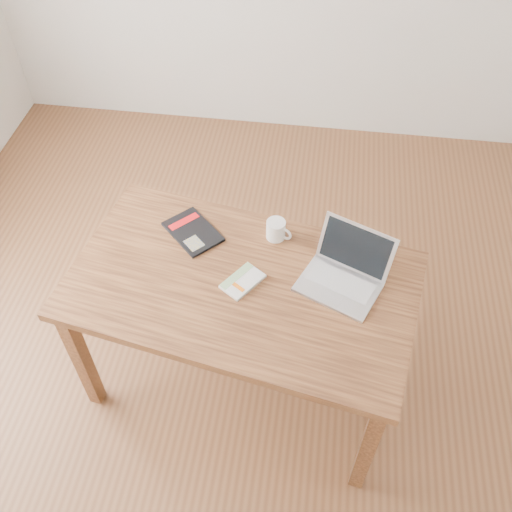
# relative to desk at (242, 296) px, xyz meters

# --- Properties ---
(room) EXTENTS (4.04, 4.04, 2.70)m
(room) POSITION_rel_desk_xyz_m (-0.06, 0.13, 0.69)
(room) COLOR brown
(room) RESTS_ON ground
(desk) EXTENTS (1.52, 1.04, 0.75)m
(desk) POSITION_rel_desk_xyz_m (0.00, 0.00, 0.00)
(desk) COLOR #57321A
(desk) RESTS_ON ground
(white_guidebook) EXTENTS (0.18, 0.20, 0.02)m
(white_guidebook) POSITION_rel_desk_xyz_m (0.00, -0.00, 0.10)
(white_guidebook) COLOR silver
(white_guidebook) RESTS_ON desk
(black_guidebook) EXTENTS (0.30, 0.30, 0.01)m
(black_guidebook) POSITION_rel_desk_xyz_m (-0.25, 0.24, 0.10)
(black_guidebook) COLOR black
(black_guidebook) RESTS_ON desk
(laptop) EXTENTS (0.40, 0.38, 0.21)m
(laptop) POSITION_rel_desk_xyz_m (0.41, 0.07, 0.14)
(laptop) COLOR silver
(laptop) RESTS_ON desk
(coffee_mug) EXTENTS (0.11, 0.08, 0.09)m
(coffee_mug) POSITION_rel_desk_xyz_m (0.11, 0.27, 0.14)
(coffee_mug) COLOR white
(coffee_mug) RESTS_ON desk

